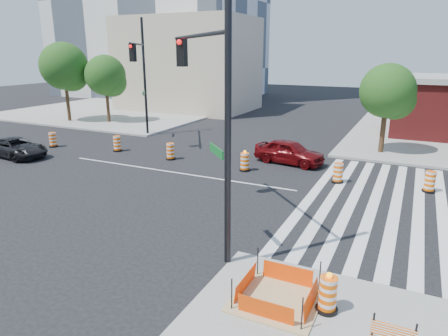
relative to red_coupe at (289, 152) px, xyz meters
The scene contains 20 objects.
ground 6.95m from the red_coupe, 138.59° to the right, with size 120.00×120.00×0.00m, color black.
sidewalk_nw 26.80m from the red_coupe, 149.92° to the left, with size 22.00×22.00×0.15m, color gray.
crosswalk_east 7.39m from the red_coupe, 38.42° to the right, with size 6.75×13.50×0.01m.
lane_centerline 6.95m from the red_coupe, 138.59° to the right, with size 14.00×0.12×0.01m, color silver.
excavation_pit 14.11m from the red_coupe, 74.30° to the right, with size 2.20×2.20×0.90m.
beige_midrise 24.85m from the red_coupe, 134.60° to the left, with size 14.00×10.00×10.00m, color #B8A88C.
red_coupe is the anchor object (origin of this frame).
dark_suv 17.08m from the red_coupe, 159.20° to the right, with size 2.02×4.38×1.22m, color black.
signal_pole_se 11.96m from the red_coupe, 87.45° to the right, with size 4.76×4.86×8.79m.
signal_pole_nw 12.74m from the red_coupe, behind, with size 3.44×5.78×8.71m.
pit_drum 14.38m from the red_coupe, 69.27° to the right, with size 0.56×0.56×1.09m.
tree_north_a 23.74m from the red_coupe, 167.79° to the left, with size 4.28×4.28×7.27m.
tree_north_b 20.33m from the red_coupe, 162.28° to the left, with size 3.62×3.62×6.16m.
tree_north_c 7.48m from the red_coupe, 45.42° to the left, with size 3.44×3.39×5.77m.
median_drum_0 16.39m from the red_coupe, 169.16° to the right, with size 0.60×0.60×1.02m.
median_drum_1 11.42m from the red_coupe, 169.41° to the right, with size 0.60×0.60×1.02m.
median_drum_2 7.24m from the red_coupe, 161.19° to the right, with size 0.60×0.60×1.02m.
median_drum_3 3.13m from the red_coupe, 124.65° to the right, with size 0.60×0.60×1.18m.
median_drum_4 4.12m from the red_coupe, 36.35° to the right, with size 0.60×0.60×1.02m.
median_drum_5 7.76m from the red_coupe, 14.81° to the right, with size 0.60×0.60×1.02m.
Camera 1 is at (11.72, -17.81, 6.48)m, focal length 32.00 mm.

